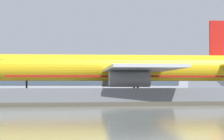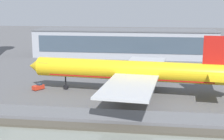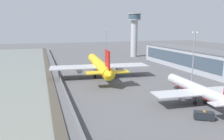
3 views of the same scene
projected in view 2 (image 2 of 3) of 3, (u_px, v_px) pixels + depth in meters
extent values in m
plane|color=#565659|center=(106.00, 97.00, 79.63)|extent=(500.00, 500.00, 0.00)
cube|color=#474238|center=(90.00, 127.00, 59.70)|extent=(320.00, 3.00, 0.50)
cube|color=slate|center=(95.00, 114.00, 63.86)|extent=(280.00, 0.08, 2.45)
cylinder|color=slate|center=(95.00, 114.00, 63.86)|extent=(0.10, 0.10, 2.45)
cylinder|color=yellow|center=(129.00, 70.00, 81.62)|extent=(50.84, 9.93, 5.15)
cone|color=yellow|center=(35.00, 66.00, 87.53)|extent=(3.80, 5.19, 4.89)
cube|color=#232D3D|center=(46.00, 64.00, 86.64)|extent=(3.23, 4.63, 1.54)
cube|color=red|center=(129.00, 76.00, 81.91)|extent=(43.19, 8.18, 0.93)
cube|color=#B7BABF|center=(130.00, 85.00, 69.62)|extent=(13.38, 25.22, 0.51)
cube|color=#B7BABF|center=(144.00, 65.00, 92.76)|extent=(13.38, 25.22, 0.51)
cylinder|color=#B7BABF|center=(125.00, 89.00, 72.16)|extent=(7.32, 3.49, 2.83)
cylinder|color=#B7BABF|center=(138.00, 71.00, 91.59)|extent=(7.32, 3.49, 2.83)
cube|color=red|center=(219.00, 54.00, 75.62)|extent=(7.61, 1.34, 8.75)
cube|color=yellow|center=(220.00, 77.00, 72.37)|extent=(5.88, 9.34, 0.41)
cube|color=yellow|center=(216.00, 69.00, 80.85)|extent=(5.88, 9.34, 0.41)
cylinder|color=black|center=(66.00, 82.00, 86.38)|extent=(0.36, 0.36, 3.01)
cylinder|color=black|center=(66.00, 87.00, 86.70)|extent=(1.49, 0.70, 1.44)
cylinder|color=black|center=(140.00, 89.00, 79.10)|extent=(0.41, 0.41, 3.01)
cylinder|color=black|center=(140.00, 95.00, 79.42)|extent=(1.76, 1.31, 1.66)
cylinder|color=black|center=(143.00, 84.00, 84.26)|extent=(0.41, 0.41, 3.01)
cylinder|color=black|center=(143.00, 89.00, 84.57)|extent=(1.76, 1.31, 1.66)
cube|color=red|center=(38.00, 87.00, 86.35)|extent=(3.08, 3.56, 1.11)
cube|color=#283847|center=(39.00, 84.00, 86.48)|extent=(1.68, 1.64, 0.50)
cylinder|color=black|center=(40.00, 87.00, 87.60)|extent=(0.57, 0.71, 0.70)
cylinder|color=black|center=(43.00, 88.00, 86.73)|extent=(0.57, 0.71, 0.70)
cylinder|color=black|center=(34.00, 89.00, 86.13)|extent=(0.57, 0.71, 0.70)
cylinder|color=black|center=(37.00, 90.00, 85.26)|extent=(0.57, 0.71, 0.70)
cube|color=#9EA3AD|center=(124.00, 44.00, 140.17)|extent=(79.73, 17.20, 11.78)
cube|color=#3D4C5B|center=(122.00, 45.00, 131.63)|extent=(73.35, 0.16, 7.07)
cube|color=#5B5E63|center=(124.00, 30.00, 138.90)|extent=(80.33, 17.80, 0.50)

